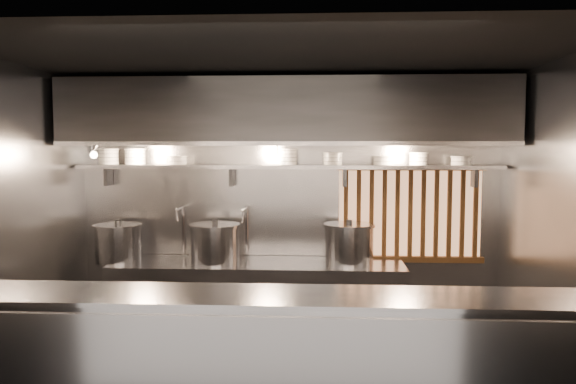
# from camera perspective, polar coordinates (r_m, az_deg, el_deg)

# --- Properties ---
(ceiling) EXTENTS (4.50, 4.50, 0.00)m
(ceiling) POSITION_cam_1_polar(r_m,az_deg,el_deg) (4.61, -1.00, 13.47)
(ceiling) COLOR black
(ceiling) RESTS_ON wall_back
(wall_back) EXTENTS (4.50, 0.00, 4.50)m
(wall_back) POSITION_cam_1_polar(r_m,az_deg,el_deg) (6.09, 0.04, -1.87)
(wall_back) COLOR gray
(wall_back) RESTS_ON floor
(wall_left) EXTENTS (0.00, 3.00, 3.00)m
(wall_left) POSITION_cam_1_polar(r_m,az_deg,el_deg) (5.27, -26.22, -3.39)
(wall_left) COLOR gray
(wall_left) RESTS_ON floor
(wall_right) EXTENTS (0.00, 3.00, 3.00)m
(wall_right) POSITION_cam_1_polar(r_m,az_deg,el_deg) (4.98, 25.86, -3.82)
(wall_right) COLOR gray
(wall_right) RESTS_ON floor
(serving_counter) EXTENTS (4.50, 0.56, 1.13)m
(serving_counter) POSITION_cam_1_polar(r_m,az_deg,el_deg) (3.91, -2.03, -18.34)
(serving_counter) COLOR #939398
(serving_counter) RESTS_ON floor
(cooking_bench) EXTENTS (3.00, 0.70, 0.90)m
(cooking_bench) POSITION_cam_1_polar(r_m,az_deg,el_deg) (5.94, -3.10, -11.40)
(cooking_bench) COLOR #939398
(cooking_bench) RESTS_ON floor
(bowl_shelf) EXTENTS (4.40, 0.34, 0.04)m
(bowl_shelf) POSITION_cam_1_polar(r_m,az_deg,el_deg) (5.88, -0.05, 2.58)
(bowl_shelf) COLOR #939398
(bowl_shelf) RESTS_ON wall_back
(exhaust_hood) EXTENTS (4.40, 0.81, 0.65)m
(exhaust_hood) POSITION_cam_1_polar(r_m,az_deg,el_deg) (5.66, -0.18, 8.01)
(exhaust_hood) COLOR #2D2D30
(exhaust_hood) RESTS_ON ceiling
(wood_screen) EXTENTS (1.56, 0.09, 1.04)m
(wood_screen) POSITION_cam_1_polar(r_m,az_deg,el_deg) (6.12, 12.28, -2.14)
(wood_screen) COLOR #E79E68
(wood_screen) RESTS_ON wall_back
(faucet_left) EXTENTS (0.04, 0.30, 0.50)m
(faucet_left) POSITION_cam_1_polar(r_m,az_deg,el_deg) (6.14, -10.81, -2.78)
(faucet_left) COLOR silver
(faucet_left) RESTS_ON wall_back
(faucet_right) EXTENTS (0.04, 0.30, 0.50)m
(faucet_right) POSITION_cam_1_polar(r_m,az_deg,el_deg) (6.01, -4.32, -2.87)
(faucet_right) COLOR silver
(faucet_right) RESTS_ON wall_back
(heat_lamp) EXTENTS (0.25, 0.35, 0.20)m
(heat_lamp) POSITION_cam_1_polar(r_m,az_deg,el_deg) (5.84, -19.32, 4.14)
(heat_lamp) COLOR #939398
(heat_lamp) RESTS_ON exhaust_hood
(pendant_bulb) EXTENTS (0.09, 0.09, 0.19)m
(pendant_bulb) POSITION_cam_1_polar(r_m,az_deg,el_deg) (5.76, -1.11, 3.35)
(pendant_bulb) COLOR #2D2D30
(pendant_bulb) RESTS_ON exhaust_hood
(stock_pot_left) EXTENTS (0.64, 0.64, 0.43)m
(stock_pot_left) POSITION_cam_1_polar(r_m,az_deg,el_deg) (6.10, -16.87, -4.95)
(stock_pot_left) COLOR #939398
(stock_pot_left) RESTS_ON cooking_bench
(stock_pot_mid) EXTENTS (0.61, 0.61, 0.44)m
(stock_pot_mid) POSITION_cam_1_polar(r_m,az_deg,el_deg) (5.83, -7.42, -5.18)
(stock_pot_mid) COLOR #939398
(stock_pot_mid) RESTS_ON cooking_bench
(stock_pot_right) EXTENTS (0.64, 0.64, 0.45)m
(stock_pot_right) POSITION_cam_1_polar(r_m,az_deg,el_deg) (5.78, 6.23, -5.21)
(stock_pot_right) COLOR #939398
(stock_pot_right) RESTS_ON cooking_bench
(bowl_stack_0) EXTENTS (0.22, 0.22, 0.17)m
(bowl_stack_0) POSITION_cam_1_polar(r_m,az_deg,el_deg) (6.28, -17.76, 3.45)
(bowl_stack_0) COLOR white
(bowl_stack_0) RESTS_ON bowl_shelf
(bowl_stack_1) EXTENTS (0.23, 0.23, 0.17)m
(bowl_stack_1) POSITION_cam_1_polar(r_m,az_deg,el_deg) (6.18, -15.26, 3.49)
(bowl_stack_1) COLOR white
(bowl_stack_1) RESTS_ON bowl_shelf
(bowl_stack_2) EXTENTS (0.23, 0.23, 0.09)m
(bowl_stack_2) POSITION_cam_1_polar(r_m,az_deg,el_deg) (6.06, -11.26, 3.19)
(bowl_stack_2) COLOR white
(bowl_stack_2) RESTS_ON bowl_shelf
(bowl_stack_3) EXTENTS (0.21, 0.21, 0.17)m
(bowl_stack_3) POSITION_cam_1_polar(r_m,az_deg,el_deg) (5.87, -0.05, 3.60)
(bowl_stack_3) COLOR white
(bowl_stack_3) RESTS_ON bowl_shelf
(bowl_stack_4) EXTENTS (0.21, 0.21, 0.13)m
(bowl_stack_4) POSITION_cam_1_polar(r_m,az_deg,el_deg) (5.87, 4.58, 3.40)
(bowl_stack_4) COLOR white
(bowl_stack_4) RESTS_ON bowl_shelf
(bowl_stack_5) EXTENTS (0.22, 0.22, 0.09)m
(bowl_stack_5) POSITION_cam_1_polar(r_m,az_deg,el_deg) (5.90, 9.65, 3.17)
(bowl_stack_5) COLOR white
(bowl_stack_5) RESTS_ON bowl_shelf
(bowl_stack_6) EXTENTS (0.20, 0.20, 0.13)m
(bowl_stack_6) POSITION_cam_1_polar(r_m,az_deg,el_deg) (5.95, 13.10, 3.31)
(bowl_stack_6) COLOR white
(bowl_stack_6) RESTS_ON bowl_shelf
(bowl_stack_7) EXTENTS (0.22, 0.22, 0.09)m
(bowl_stack_7) POSITION_cam_1_polar(r_m,az_deg,el_deg) (6.05, 17.17, 3.07)
(bowl_stack_7) COLOR white
(bowl_stack_7) RESTS_ON bowl_shelf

